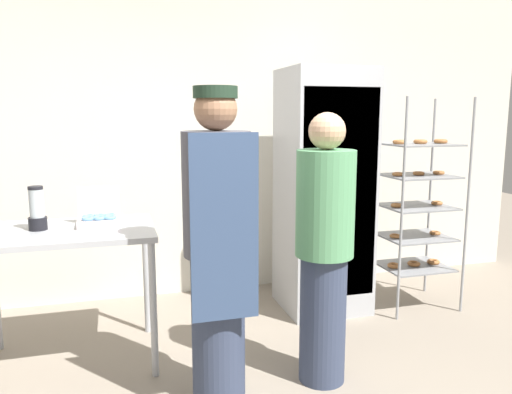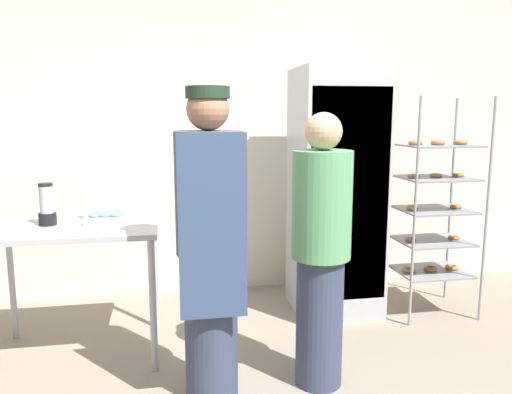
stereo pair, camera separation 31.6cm
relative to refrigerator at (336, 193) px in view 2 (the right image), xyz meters
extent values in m
cube|color=silver|center=(-0.79, 0.73, 0.52)|extent=(6.40, 0.12, 3.05)
cube|color=#ADAFB5|center=(0.00, 0.01, 0.00)|extent=(0.68, 0.65, 1.99)
cube|color=#93959B|center=(0.00, -0.31, 0.02)|extent=(0.62, 0.02, 1.64)
cylinder|color=silver|center=(-0.19, -0.33, 0.05)|extent=(0.02, 0.02, 0.98)
cylinder|color=#93969B|center=(0.48, -0.43, -0.12)|extent=(0.02, 0.02, 1.77)
cylinder|color=#93969B|center=(1.08, -0.43, -0.12)|extent=(0.02, 0.02, 1.77)
cylinder|color=#93969B|center=(0.48, 0.07, -0.12)|extent=(0.02, 0.02, 1.77)
cylinder|color=#93969B|center=(1.08, 0.07, -0.12)|extent=(0.02, 0.02, 1.77)
cube|color=gray|center=(0.78, -0.18, -0.66)|extent=(0.55, 0.46, 0.01)
torus|color=#AD6B38|center=(0.58, -0.18, -0.63)|extent=(0.11, 0.11, 0.03)
torus|color=#AD6B38|center=(0.78, -0.18, -0.63)|extent=(0.11, 0.11, 0.03)
torus|color=#AD6B38|center=(0.97, -0.18, -0.63)|extent=(0.11, 0.11, 0.03)
cube|color=gray|center=(0.78, -0.18, -0.40)|extent=(0.55, 0.46, 0.01)
torus|color=#AD6B38|center=(0.58, -0.18, -0.38)|extent=(0.09, 0.09, 0.03)
torus|color=#AD6B38|center=(0.97, -0.18, -0.38)|extent=(0.09, 0.09, 0.03)
cube|color=gray|center=(0.78, -0.18, -0.14)|extent=(0.55, 0.46, 0.01)
torus|color=#AD6B38|center=(0.58, -0.18, -0.11)|extent=(0.09, 0.09, 0.03)
torus|color=#AD6B38|center=(0.97, -0.18, -0.11)|extent=(0.09, 0.09, 0.03)
cube|color=gray|center=(0.78, -0.18, 0.13)|extent=(0.55, 0.46, 0.01)
torus|color=#AD6B38|center=(0.58, -0.18, 0.15)|extent=(0.10, 0.10, 0.03)
torus|color=#AD6B38|center=(0.78, -0.18, 0.15)|extent=(0.10, 0.10, 0.03)
torus|color=#AD6B38|center=(0.97, -0.18, 0.15)|extent=(0.10, 0.10, 0.03)
cube|color=gray|center=(0.78, -0.18, 0.39)|extent=(0.55, 0.46, 0.01)
torus|color=#AD6B38|center=(0.58, -0.18, 0.41)|extent=(0.11, 0.11, 0.03)
torus|color=#AD6B38|center=(0.78, -0.18, 0.41)|extent=(0.11, 0.11, 0.03)
torus|color=#AD6B38|center=(0.97, -0.18, 0.41)|extent=(0.11, 0.11, 0.03)
cube|color=#ADAFB5|center=(-1.98, -0.44, -0.11)|extent=(1.10, 0.76, 0.04)
cylinder|color=#ADAFB5|center=(-1.47, -0.78, -0.56)|extent=(0.04, 0.04, 0.87)
cylinder|color=#ADAFB5|center=(-2.49, -0.10, -0.56)|extent=(0.04, 0.04, 0.87)
cylinder|color=#ADAFB5|center=(-1.47, -0.10, -0.56)|extent=(0.04, 0.04, 0.87)
cube|color=silver|center=(-1.77, -0.41, -0.07)|extent=(0.27, 0.20, 0.05)
cube|color=silver|center=(-1.77, -0.30, 0.06)|extent=(0.27, 0.01, 0.20)
torus|color=#669EC6|center=(-1.84, -0.44, -0.03)|extent=(0.08, 0.08, 0.02)
torus|color=#669EC6|center=(-1.77, -0.44, -0.03)|extent=(0.08, 0.08, 0.02)
torus|color=#669EC6|center=(-1.70, -0.44, -0.03)|extent=(0.08, 0.08, 0.02)
torus|color=#669EC6|center=(-1.84, -0.37, -0.03)|extent=(0.08, 0.08, 0.02)
torus|color=#669EC6|center=(-1.77, -0.37, -0.03)|extent=(0.08, 0.08, 0.02)
torus|color=#669EC6|center=(-1.70, -0.37, -0.03)|extent=(0.08, 0.08, 0.02)
cylinder|color=black|center=(-2.14, -0.41, -0.05)|extent=(0.11, 0.11, 0.08)
cylinder|color=#B2BCC1|center=(-2.14, -0.41, 0.08)|extent=(0.09, 0.09, 0.18)
cylinder|color=black|center=(-2.14, -0.41, 0.18)|extent=(0.09, 0.09, 0.02)
cylinder|color=#333D56|center=(-1.13, -1.12, -0.57)|extent=(0.30, 0.30, 0.86)
cylinder|color=#4C4C56|center=(-1.13, -1.12, 0.20)|extent=(0.38, 0.38, 0.68)
sphere|color=#9E7051|center=(-1.13, -1.12, 0.66)|extent=(0.23, 0.23, 0.23)
cube|color=#33476B|center=(-1.13, -1.32, 0.05)|extent=(0.36, 0.02, 0.98)
cylinder|color=#1E3323|center=(-1.13, -1.12, 0.75)|extent=(0.24, 0.24, 0.06)
cylinder|color=#333D56|center=(-0.48, -1.11, -0.60)|extent=(0.28, 0.28, 0.80)
cylinder|color=#569966|center=(-0.48, -1.11, 0.11)|extent=(0.35, 0.35, 0.63)
sphere|color=tan|center=(-0.48, -1.11, 0.54)|extent=(0.22, 0.22, 0.22)
camera|label=1|loc=(-1.67, -3.77, 0.64)|focal=35.00mm
camera|label=2|loc=(-1.36, -3.84, 0.64)|focal=35.00mm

